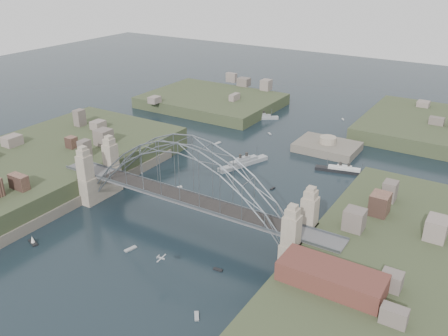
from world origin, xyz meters
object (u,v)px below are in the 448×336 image
naval_cruiser_near (243,163)px  naval_cruiser_far (261,117)px  bridge (187,184)px  fort_island (327,152)px  ocean_liner (344,170)px  wharf_shed (331,277)px

naval_cruiser_near → naval_cruiser_far: bearing=111.1°
bridge → fort_island: bridge is taller
fort_island → ocean_liner: bearing=-52.3°
wharf_shed → bridge: bearing=162.3°
bridge → ocean_liner: size_ratio=4.44×
bridge → wharf_shed: (44.00, -14.00, -2.32)m
fort_island → wharf_shed: size_ratio=1.10×
naval_cruiser_far → ocean_liner: size_ratio=0.71×
bridge → ocean_liner: bearing=66.7°
fort_island → wharf_shed: 90.48m
wharf_shed → naval_cruiser_near: (-51.32, 56.08, -9.07)m
wharf_shed → naval_cruiser_far: size_ratio=1.50×
wharf_shed → naval_cruiser_near: size_ratio=1.02×
fort_island → naval_cruiser_near: (-19.32, -27.92, 1.27)m
bridge → wharf_shed: bearing=-17.7°
ocean_liner → naval_cruiser_far: bearing=144.8°
ocean_liner → naval_cruiser_near: bearing=-157.6°
fort_island → naval_cruiser_far: bearing=152.4°
bridge → fort_island: 72.14m
naval_cruiser_near → ocean_liner: bearing=22.4°
wharf_shed → naval_cruiser_near: 76.56m
naval_cruiser_far → ocean_liner: (49.36, -34.81, -0.07)m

